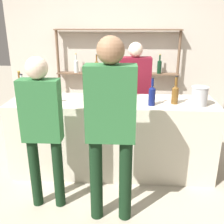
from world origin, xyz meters
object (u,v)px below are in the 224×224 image
object	(u,v)px
counter_bottle_4	(125,88)
server_behind_counter	(134,89)
counter_bottle_3	(175,94)
counter_bottle_0	(102,89)
counter_bottle_5	(21,88)
ice_bucket	(199,96)
wine_glass	(58,92)
customer_center	(111,120)
counter_bottle_1	(152,95)
counter_bottle_2	(23,91)
customer_left	(42,123)

from	to	relation	value
counter_bottle_4	server_behind_counter	size ratio (longest dim) A/B	0.21
counter_bottle_3	server_behind_counter	world-z (taller)	server_behind_counter
counter_bottle_0	counter_bottle_4	xyz separation A→B (m)	(0.28, 0.08, -0.01)
counter_bottle_4	counter_bottle_5	distance (m)	1.31
ice_bucket	counter_bottle_5	bearing A→B (deg)	175.10
counter_bottle_0	wine_glass	distance (m)	0.53
counter_bottle_0	customer_center	bearing A→B (deg)	-79.70
counter_bottle_1	counter_bottle_4	xyz separation A→B (m)	(-0.32, 0.27, 0.01)
counter_bottle_0	counter_bottle_2	bearing A→B (deg)	-174.45
counter_bottle_1	customer_left	size ratio (longest dim) A/B	0.20
counter_bottle_3	counter_bottle_5	world-z (taller)	counter_bottle_5
counter_bottle_2	counter_bottle_5	world-z (taller)	counter_bottle_5
server_behind_counter	counter_bottle_1	bearing A→B (deg)	8.24
counter_bottle_2	ice_bucket	distance (m)	2.10
counter_bottle_0	counter_bottle_2	xyz separation A→B (m)	(-0.96, -0.09, -0.01)
counter_bottle_4	wine_glass	size ratio (longest dim) A/B	2.14
counter_bottle_2	server_behind_counter	world-z (taller)	server_behind_counter
ice_bucket	counter_bottle_3	bearing A→B (deg)	168.98
counter_bottle_2	counter_bottle_5	xyz separation A→B (m)	(-0.07, 0.11, 0.00)
counter_bottle_5	counter_bottle_3	bearing A→B (deg)	-4.03
counter_bottle_2	counter_bottle_4	xyz separation A→B (m)	(1.24, 0.17, 0.01)
counter_bottle_0	wine_glass	size ratio (longest dim) A/B	2.24
counter_bottle_4	customer_center	world-z (taller)	customer_center
counter_bottle_2	counter_bottle_4	world-z (taller)	counter_bottle_4
counter_bottle_5	wine_glass	bearing A→B (deg)	-15.75
counter_bottle_2	ice_bucket	xyz separation A→B (m)	(2.10, -0.07, -0.01)
counter_bottle_3	wine_glass	xyz separation A→B (m)	(-1.40, -0.01, -0.00)
counter_bottle_3	customer_left	distance (m)	1.55
counter_bottle_1	counter_bottle_2	size ratio (longest dim) A/B	0.99
wine_glass	counter_bottle_4	bearing A→B (deg)	14.23
counter_bottle_0	counter_bottle_2	size ratio (longest dim) A/B	1.08
counter_bottle_1	customer_center	distance (m)	0.86
counter_bottle_4	server_behind_counter	world-z (taller)	server_behind_counter
counter_bottle_4	counter_bottle_5	world-z (taller)	counter_bottle_5
counter_bottle_4	wine_glass	bearing A→B (deg)	-165.77
counter_bottle_3	customer_center	size ratio (longest dim) A/B	0.18
counter_bottle_0	counter_bottle_1	size ratio (longest dim) A/B	1.09
counter_bottle_3	ice_bucket	world-z (taller)	counter_bottle_3
counter_bottle_4	ice_bucket	size ratio (longest dim) A/B	1.53
counter_bottle_2	counter_bottle_4	size ratio (longest dim) A/B	0.97
counter_bottle_5	server_behind_counter	bearing A→B (deg)	25.41
server_behind_counter	ice_bucket	bearing A→B (deg)	36.63
counter_bottle_0	wine_glass	bearing A→B (deg)	-166.72
counter_bottle_1	customer_left	world-z (taller)	customer_left
counter_bottle_0	counter_bottle_2	world-z (taller)	counter_bottle_0
counter_bottle_3	customer_center	world-z (taller)	customer_center
counter_bottle_3	customer_center	xyz separation A→B (m)	(-0.71, -0.82, -0.03)
counter_bottle_0	server_behind_counter	distance (m)	0.85
ice_bucket	server_behind_counter	xyz separation A→B (m)	(-0.72, 0.88, -0.15)
counter_bottle_5	counter_bottle_2	bearing A→B (deg)	-57.77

